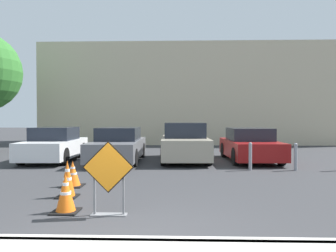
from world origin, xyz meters
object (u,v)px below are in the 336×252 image
at_px(traffic_cone_second, 67,179).
at_px(traffic_cone_third, 73,174).
at_px(parked_car_second, 119,146).
at_px(traffic_cone_nearest, 66,194).
at_px(bollard_nearest, 250,155).
at_px(road_closed_sign, 108,175).
at_px(parked_car_fourth, 250,146).
at_px(parked_car_third, 185,143).
at_px(parked_car_nearest, 54,145).
at_px(bollard_second, 296,156).

xyz_separation_m(traffic_cone_second, traffic_cone_third, (-0.26, 1.14, -0.08)).
distance_m(traffic_cone_second, parked_car_second, 6.06).
xyz_separation_m(traffic_cone_nearest, bollard_nearest, (4.53, 5.11, 0.15)).
distance_m(road_closed_sign, traffic_cone_nearest, 0.96).
bearing_deg(traffic_cone_third, parked_car_fourth, 42.75).
relative_size(traffic_cone_nearest, parked_car_second, 0.15).
xyz_separation_m(traffic_cone_nearest, traffic_cone_third, (-0.62, 2.31, -0.03)).
relative_size(parked_car_second, parked_car_third, 1.09).
bearing_deg(road_closed_sign, parked_car_third, 78.96).
bearing_deg(traffic_cone_nearest, parked_car_third, 72.58).
relative_size(parked_car_nearest, parked_car_fourth, 0.98).
bearing_deg(bollard_nearest, parked_car_nearest, 163.66).
bearing_deg(parked_car_fourth, road_closed_sign, 59.64).
bearing_deg(bollard_nearest, traffic_cone_third, -151.48).
xyz_separation_m(traffic_cone_nearest, parked_car_second, (-0.34, 7.21, 0.30)).
bearing_deg(parked_car_second, parked_car_nearest, -3.08).
relative_size(traffic_cone_second, parked_car_third, 0.19).
xyz_separation_m(traffic_cone_second, bollard_second, (6.41, 3.95, 0.09)).
relative_size(road_closed_sign, parked_car_fourth, 0.33).
distance_m(traffic_cone_third, parked_car_nearest, 5.58).
distance_m(parked_car_second, parked_car_fourth, 5.39).
distance_m(traffic_cone_second, traffic_cone_third, 1.18).
relative_size(traffic_cone_third, bollard_nearest, 0.69).
bearing_deg(parked_car_fourth, traffic_cone_nearest, 54.31).
bearing_deg(parked_car_third, traffic_cone_nearest, 71.01).
relative_size(traffic_cone_nearest, parked_car_fourth, 0.17).
bearing_deg(bollard_nearest, road_closed_sign, -124.72).
xyz_separation_m(parked_car_fourth, bollard_nearest, (-0.51, -2.44, -0.14)).
height_order(traffic_cone_third, parked_car_third, parked_car_third).
bearing_deg(traffic_cone_third, parked_car_nearest, 115.62).
bearing_deg(traffic_cone_nearest, traffic_cone_third, 105.14).
relative_size(parked_car_second, bollard_second, 4.99).
height_order(traffic_cone_third, parked_car_fourth, parked_car_fourth).
bearing_deg(road_closed_sign, traffic_cone_third, 120.40).
bearing_deg(traffic_cone_nearest, parked_car_fourth, 56.25).
bearing_deg(bollard_nearest, parked_car_third, 132.37).
bearing_deg(bollard_nearest, traffic_cone_second, -141.15).
bearing_deg(traffic_cone_second, parked_car_nearest, 113.37).
bearing_deg(parked_car_third, traffic_cone_third, 58.60).
distance_m(bollard_nearest, bollard_second, 1.52).
xyz_separation_m(parked_car_nearest, parked_car_third, (5.38, 0.17, 0.08)).
bearing_deg(road_closed_sign, parked_car_second, 99.10).
xyz_separation_m(traffic_cone_nearest, traffic_cone_second, (-0.37, 1.16, 0.05)).
bearing_deg(traffic_cone_third, traffic_cone_second, -77.33).
height_order(traffic_cone_second, bollard_second, bollard_second).
xyz_separation_m(traffic_cone_third, bollard_second, (6.67, 2.80, 0.17)).
xyz_separation_m(road_closed_sign, parked_car_second, (-1.19, 7.42, -0.09)).
height_order(road_closed_sign, traffic_cone_third, road_closed_sign).
xyz_separation_m(road_closed_sign, traffic_cone_third, (-1.47, 2.51, -0.42)).
distance_m(traffic_cone_nearest, parked_car_second, 7.23).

